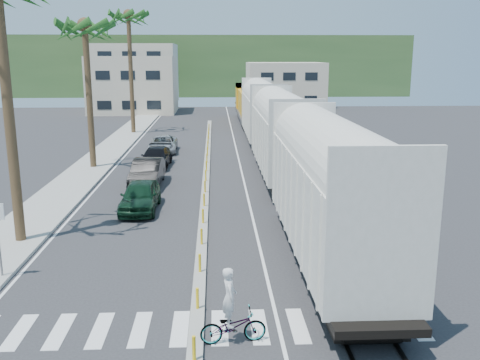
# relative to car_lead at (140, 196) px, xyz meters

# --- Properties ---
(ground) EXTENTS (140.00, 140.00, 0.00)m
(ground) POSITION_rel_car_lead_xyz_m (3.39, -10.84, -0.80)
(ground) COLOR #28282B
(ground) RESTS_ON ground
(sidewalk) EXTENTS (3.00, 90.00, 0.15)m
(sidewalk) POSITION_rel_car_lead_xyz_m (-5.11, 14.16, -0.72)
(sidewalk) COLOR gray
(sidewalk) RESTS_ON ground
(rails) EXTENTS (1.56, 100.00, 0.06)m
(rails) POSITION_rel_car_lead_xyz_m (8.39, 17.16, -0.77)
(rails) COLOR black
(rails) RESTS_ON ground
(median) EXTENTS (0.45, 60.00, 0.85)m
(median) POSITION_rel_car_lead_xyz_m (3.39, 9.12, -0.71)
(median) COLOR gray
(median) RESTS_ON ground
(crosswalk) EXTENTS (14.00, 2.20, 0.01)m
(crosswalk) POSITION_rel_car_lead_xyz_m (3.39, -12.84, -0.79)
(crosswalk) COLOR silver
(crosswalk) RESTS_ON ground
(lane_markings) EXTENTS (9.42, 90.00, 0.01)m
(lane_markings) POSITION_rel_car_lead_xyz_m (1.24, 14.16, -0.79)
(lane_markings) COLOR silver
(lane_markings) RESTS_ON ground
(freight_train) EXTENTS (3.00, 60.94, 5.85)m
(freight_train) POSITION_rel_car_lead_xyz_m (8.39, 12.63, 2.11)
(freight_train) COLOR beige
(freight_train) RESTS_ON ground
(palm_trees) EXTENTS (3.50, 37.20, 13.75)m
(palm_trees) POSITION_rel_car_lead_xyz_m (-4.71, 11.86, 10.01)
(palm_trees) COLOR brown
(palm_trees) RESTS_ON ground
(buildings) EXTENTS (38.00, 27.00, 10.00)m
(buildings) POSITION_rel_car_lead_xyz_m (-3.03, 60.82, 3.57)
(buildings) COLOR beige
(buildings) RESTS_ON ground
(hillside) EXTENTS (80.00, 20.00, 12.00)m
(hillside) POSITION_rel_car_lead_xyz_m (3.39, 89.16, 5.20)
(hillside) COLOR #385628
(hillside) RESTS_ON ground
(car_lead) EXTENTS (1.98, 4.72, 1.59)m
(car_lead) POSITION_rel_car_lead_xyz_m (0.00, 0.00, 0.00)
(car_lead) COLOR black
(car_lead) RESTS_ON ground
(car_second) EXTENTS (1.98, 5.15, 1.67)m
(car_second) POSITION_rel_car_lead_xyz_m (-0.31, 5.67, 0.04)
(car_second) COLOR black
(car_second) RESTS_ON ground
(car_third) EXTENTS (2.49, 5.18, 1.45)m
(car_third) POSITION_rel_car_lead_xyz_m (-0.37, 11.45, -0.07)
(car_third) COLOR black
(car_third) RESTS_ON ground
(car_rear) EXTENTS (2.54, 5.09, 1.38)m
(car_rear) POSITION_rel_car_lead_xyz_m (-0.43, 17.76, -0.10)
(car_rear) COLOR #A9ABAE
(car_rear) RESTS_ON ground
(cyclist) EXTENTS (1.11, 2.07, 2.30)m
(cyclist) POSITION_rel_car_lead_xyz_m (4.44, -13.72, -0.06)
(cyclist) COLOR #9EA0A5
(cyclist) RESTS_ON ground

